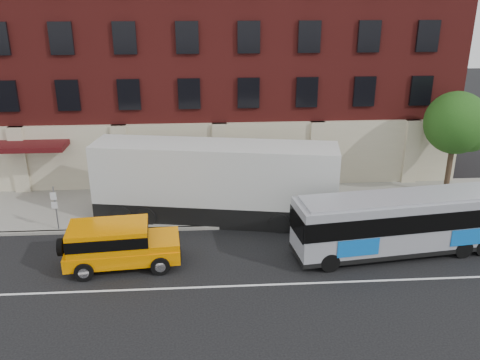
{
  "coord_description": "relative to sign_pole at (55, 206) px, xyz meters",
  "views": [
    {
      "loc": [
        -0.76,
        -17.76,
        11.75
      ],
      "look_at": [
        0.81,
        5.5,
        2.88
      ],
      "focal_mm": 37.78,
      "sensor_mm": 36.0,
      "label": 1
    }
  ],
  "objects": [
    {
      "name": "kerb",
      "position": [
        8.5,
        -0.15,
        -1.38
      ],
      "size": [
        60.0,
        0.25,
        0.15
      ],
      "primitive_type": "cube",
      "color": "gray",
      "rests_on": "ground"
    },
    {
      "name": "street_tree",
      "position": [
        22.04,
        3.34,
        2.96
      ],
      "size": [
        3.6,
        3.6,
        6.2
      ],
      "color": "#3D2D1E",
      "rests_on": "sidewalk"
    },
    {
      "name": "shipping_container",
      "position": [
        8.1,
        1.05,
        0.65
      ],
      "size": [
        12.98,
        4.76,
        4.24
      ],
      "color": "black",
      "rests_on": "ground"
    },
    {
      "name": "sidewalk",
      "position": [
        8.5,
        2.85,
        -1.38
      ],
      "size": [
        60.0,
        6.0,
        0.15
      ],
      "primitive_type": "cube",
      "color": "gray",
      "rests_on": "ground"
    },
    {
      "name": "yellow_suv",
      "position": [
        3.62,
        -3.61,
        -0.29
      ],
      "size": [
        5.41,
        2.68,
        2.03
      ],
      "color": "orange",
      "rests_on": "ground"
    },
    {
      "name": "building",
      "position": [
        8.49,
        10.77,
        6.13
      ],
      "size": [
        30.0,
        12.1,
        15.0
      ],
      "color": "maroon",
      "rests_on": "sidewalk"
    },
    {
      "name": "lane_line",
      "position": [
        8.5,
        -5.65,
        -1.45
      ],
      "size": [
        60.0,
        0.12,
        0.01
      ],
      "primitive_type": "cube",
      "color": "silver",
      "rests_on": "ground"
    },
    {
      "name": "ground",
      "position": [
        8.5,
        -6.15,
        -1.45
      ],
      "size": [
        120.0,
        120.0,
        0.0
      ],
      "primitive_type": "plane",
      "color": "black",
      "rests_on": "ground"
    },
    {
      "name": "city_bus",
      "position": [
        16.92,
        -3.22,
        0.16
      ],
      "size": [
        10.85,
        3.58,
        2.92
      ],
      "color": "#92949C",
      "rests_on": "ground"
    },
    {
      "name": "sign_pole",
      "position": [
        0.0,
        0.0,
        0.0
      ],
      "size": [
        0.3,
        0.2,
        2.5
      ],
      "color": "slate",
      "rests_on": "ground"
    }
  ]
}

